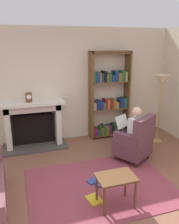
# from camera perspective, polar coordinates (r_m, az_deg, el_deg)

# --- Properties ---
(ground) EXTENTS (14.00, 14.00, 0.00)m
(ground) POSITION_cam_1_polar(r_m,az_deg,el_deg) (3.89, 4.29, -20.17)
(ground) COLOR brown
(back_wall) EXTENTS (5.60, 0.10, 2.70)m
(back_wall) POSITION_cam_1_polar(r_m,az_deg,el_deg) (5.64, -5.22, 6.59)
(back_wall) COLOR beige
(back_wall) RESTS_ON ground
(area_rug) EXTENTS (2.40, 1.80, 0.01)m
(area_rug) POSITION_cam_1_polar(r_m,az_deg,el_deg) (4.12, 2.65, -17.75)
(area_rug) COLOR #8E3B4A
(area_rug) RESTS_ON ground
(fireplace) EXTENTS (1.43, 0.64, 1.10)m
(fireplace) POSITION_cam_1_polar(r_m,az_deg,el_deg) (5.47, -13.72, -2.49)
(fireplace) COLOR #4C4742
(fireplace) RESTS_ON ground
(mantel_clock) EXTENTS (0.14, 0.14, 0.20)m
(mantel_clock) POSITION_cam_1_polar(r_m,az_deg,el_deg) (5.20, -14.80, 3.54)
(mantel_clock) COLOR brown
(mantel_clock) RESTS_ON fireplace
(bookshelf) EXTENTS (1.01, 0.32, 2.16)m
(bookshelf) POSITION_cam_1_polar(r_m,az_deg,el_deg) (5.81, 4.95, 3.46)
(bookshelf) COLOR brown
(bookshelf) RESTS_ON ground
(armchair_reading) EXTENTS (0.87, 0.86, 0.97)m
(armchair_reading) POSITION_cam_1_polar(r_m,az_deg,el_deg) (4.80, 11.37, -7.09)
(armchair_reading) COLOR #331E14
(armchair_reading) RESTS_ON ground
(seated_reader) EXTENTS (0.54, 0.59, 1.14)m
(seated_reader) POSITION_cam_1_polar(r_m,az_deg,el_deg) (4.78, 10.27, -4.59)
(seated_reader) COLOR white
(seated_reader) RESTS_ON ground
(side_table) EXTENTS (0.56, 0.39, 0.50)m
(side_table) POSITION_cam_1_polar(r_m,az_deg,el_deg) (3.50, 6.56, -16.66)
(side_table) COLOR brown
(side_table) RESTS_ON ground
(scattered_books) EXTENTS (0.61, 0.73, 0.04)m
(scattered_books) POSITION_cam_1_polar(r_m,az_deg,el_deg) (4.06, 2.59, -17.93)
(scattered_books) COLOR red
(scattered_books) RESTS_ON area_rug
(floor_lamp) EXTENTS (0.32, 0.32, 1.64)m
(floor_lamp) POSITION_cam_1_polar(r_m,az_deg,el_deg) (5.59, 17.38, 6.20)
(floor_lamp) COLOR #B7933F
(floor_lamp) RESTS_ON ground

